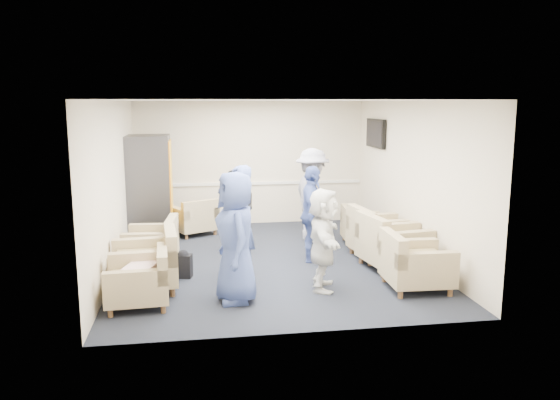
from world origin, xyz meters
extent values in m
plane|color=black|center=(0.00, 0.00, 0.00)|extent=(6.00, 6.00, 0.00)
plane|color=white|center=(0.00, 0.00, 2.70)|extent=(6.00, 6.00, 0.00)
cube|color=beige|center=(0.00, 3.00, 1.35)|extent=(5.00, 0.02, 2.70)
cube|color=beige|center=(0.00, -3.00, 1.35)|extent=(5.00, 0.02, 2.70)
cube|color=beige|center=(-2.50, 0.00, 1.35)|extent=(0.02, 6.00, 2.70)
cube|color=beige|center=(2.50, 0.00, 1.35)|extent=(0.02, 6.00, 2.70)
cube|color=white|center=(0.00, 2.98, 0.90)|extent=(4.98, 0.04, 0.06)
cube|color=black|center=(2.44, 1.80, 2.05)|extent=(0.07, 1.00, 0.58)
cube|color=black|center=(2.40, 1.80, 2.05)|extent=(0.01, 0.92, 0.50)
cube|color=#45454C|center=(2.48, 1.80, 1.90)|extent=(0.04, 0.10, 0.25)
cube|color=tan|center=(-2.01, -1.82, 0.25)|extent=(0.85, 0.85, 0.27)
cube|color=#8E7B4E|center=(-2.01, -1.82, 0.43)|extent=(0.59, 0.55, 0.09)
cube|color=tan|center=(-1.67, -1.80, 0.57)|extent=(0.18, 0.81, 0.38)
cube|color=tan|center=(-1.97, -1.17, 0.28)|extent=(0.99, 0.99, 0.30)
cube|color=#8E7B4E|center=(-1.97, -1.17, 0.49)|extent=(0.69, 0.65, 0.11)
cube|color=tan|center=(-1.59, -1.14, 0.65)|extent=(0.22, 0.93, 0.43)
cube|color=tan|center=(-1.98, 0.13, 0.25)|extent=(0.90, 0.90, 0.27)
cube|color=#8E7B4E|center=(-1.98, 0.13, 0.44)|extent=(0.62, 0.59, 0.10)
cube|color=tan|center=(-1.63, 0.10, 0.59)|extent=(0.21, 0.84, 0.39)
cube|color=tan|center=(1.91, -1.74, 0.27)|extent=(0.91, 0.91, 0.29)
cube|color=#8E7B4E|center=(1.91, -1.74, 0.47)|extent=(0.63, 0.59, 0.10)
cube|color=tan|center=(1.54, -1.73, 0.62)|extent=(0.18, 0.89, 0.42)
cube|color=tan|center=(1.95, -0.71, 0.29)|extent=(1.08, 1.08, 0.31)
cube|color=#8E7B4E|center=(1.95, -0.71, 0.50)|extent=(0.74, 0.71, 0.11)
cube|color=tan|center=(1.55, -0.77, 0.67)|extent=(0.30, 0.96, 0.45)
cube|color=tan|center=(1.95, -0.11, 0.29)|extent=(1.05, 1.05, 0.31)
cube|color=#8E7B4E|center=(1.95, -0.11, 0.50)|extent=(0.72, 0.68, 0.11)
cube|color=tan|center=(1.56, -0.16, 0.67)|extent=(0.26, 0.96, 0.45)
cube|color=tan|center=(1.93, 0.85, 0.23)|extent=(0.83, 0.83, 0.25)
cube|color=#8E7B4E|center=(1.93, 0.85, 0.40)|extent=(0.57, 0.54, 0.09)
cube|color=tan|center=(1.61, 0.88, 0.54)|extent=(0.19, 0.77, 0.36)
cube|color=tan|center=(-1.28, 2.15, 0.24)|extent=(1.06, 1.06, 0.26)
cube|color=#8E7B4E|center=(-1.28, 2.15, 0.42)|extent=(0.71, 0.72, 0.09)
cube|color=tan|center=(-1.13, 1.86, 0.56)|extent=(0.77, 0.47, 0.37)
cube|color=#45454C|center=(-2.10, 1.85, 1.02)|extent=(0.81, 0.97, 2.05)
cube|color=#EB5A04|center=(-1.69, 1.85, 1.13)|extent=(0.02, 0.82, 1.64)
cube|color=black|center=(-1.68, 1.85, 0.27)|extent=(0.02, 0.48, 0.13)
cube|color=black|center=(-1.43, -0.69, 0.18)|extent=(0.29, 0.24, 0.36)
sphere|color=black|center=(-1.43, -0.69, 0.34)|extent=(0.18, 0.18, 0.18)
cube|color=silver|center=(-1.96, -1.82, 0.49)|extent=(0.47, 0.55, 0.14)
imported|color=#405399|center=(-0.70, -1.83, 0.89)|extent=(0.68, 0.94, 1.78)
imported|color=#405399|center=(-0.56, -0.85, 0.87)|extent=(0.52, 0.70, 1.74)
imported|color=black|center=(-0.48, 0.68, 0.75)|extent=(0.84, 0.91, 1.50)
imported|color=beige|center=(1.00, 1.19, 0.91)|extent=(0.86, 1.27, 1.81)
imported|color=#405399|center=(0.71, -0.13, 0.81)|extent=(0.62, 1.02, 1.63)
imported|color=white|center=(0.57, -1.54, 0.74)|extent=(0.73, 1.43, 1.48)
camera|label=1|loc=(-1.21, -8.92, 2.67)|focal=35.00mm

